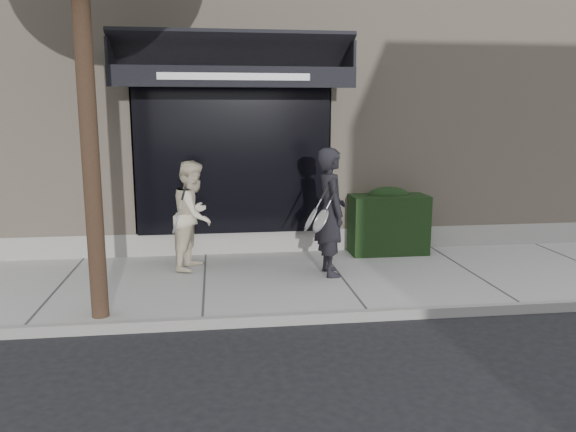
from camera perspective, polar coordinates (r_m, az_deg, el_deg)
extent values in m
plane|color=black|center=(8.45, 5.31, -6.77)|extent=(80.00, 80.00, 0.00)
cube|color=#9B9B96|center=(8.44, 5.32, -6.38)|extent=(20.00, 3.00, 0.12)
cube|color=gray|center=(7.01, 8.15, -9.93)|extent=(20.00, 0.10, 0.14)
cube|color=tan|center=(13.00, 0.57, 11.60)|extent=(14.00, 7.00, 5.50)
cube|color=gray|center=(9.99, 3.19, -2.54)|extent=(14.02, 0.42, 0.50)
cube|color=black|center=(9.45, -5.57, 6.19)|extent=(3.20, 0.30, 2.60)
cube|color=gray|center=(9.68, -15.16, 5.98)|extent=(0.08, 0.40, 2.60)
cube|color=gray|center=(9.78, 3.86, 6.36)|extent=(0.08, 0.40, 2.60)
cube|color=gray|center=(9.59, -5.75, 14.26)|extent=(3.36, 0.40, 0.12)
cube|color=black|center=(8.92, -5.63, 16.23)|extent=(3.60, 1.03, 0.55)
cube|color=black|center=(8.39, -5.46, 13.92)|extent=(3.60, 0.05, 0.30)
cube|color=white|center=(8.36, -5.46, 13.93)|extent=(2.20, 0.01, 0.10)
cube|color=black|center=(9.02, -17.41, 15.23)|extent=(0.04, 1.00, 0.45)
cube|color=black|center=(9.15, 6.02, 15.57)|extent=(0.04, 1.00, 0.45)
cube|color=black|center=(9.76, 10.07, -0.79)|extent=(1.30, 0.70, 1.00)
ellipsoid|color=black|center=(9.67, 10.16, 2.12)|extent=(0.71, 0.38, 0.27)
cylinder|color=black|center=(6.71, -19.63, 9.01)|extent=(0.20, 0.20, 4.80)
imported|color=black|center=(8.25, 4.37, 0.41)|extent=(0.49, 0.71, 1.88)
torus|color=silver|center=(7.93, 3.32, -0.45)|extent=(0.24, 0.34, 0.28)
cylinder|color=silver|center=(7.93, 3.32, -0.45)|extent=(0.20, 0.30, 0.24)
cylinder|color=silver|center=(7.93, 3.32, -0.45)|extent=(0.17, 0.06, 0.11)
cylinder|color=black|center=(7.93, 3.32, -0.45)|extent=(0.19, 0.08, 0.13)
torus|color=silver|center=(7.90, 2.31, -0.33)|extent=(0.18, 0.32, 0.28)
cylinder|color=silver|center=(7.90, 2.31, -0.33)|extent=(0.15, 0.28, 0.24)
cylinder|color=silver|center=(7.90, 2.31, -0.33)|extent=(0.17, 0.03, 0.10)
cylinder|color=black|center=(7.90, 2.31, -0.33)|extent=(0.19, 0.05, 0.12)
imported|color=beige|center=(8.69, -9.56, 0.09)|extent=(0.87, 0.97, 1.67)
torus|color=silver|center=(8.35, -11.28, -0.50)|extent=(0.13, 0.31, 0.30)
cylinder|color=silver|center=(8.35, -11.28, -0.50)|extent=(0.10, 0.27, 0.26)
cylinder|color=silver|center=(8.35, -11.28, -0.50)|extent=(0.18, 0.03, 0.07)
cylinder|color=black|center=(8.35, -11.28, -0.50)|extent=(0.20, 0.04, 0.09)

